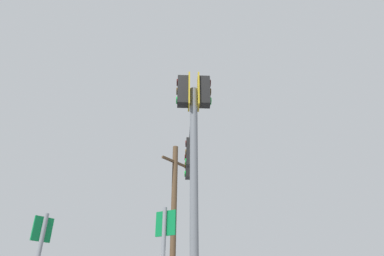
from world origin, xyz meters
The scene contains 2 objects.
signal_mast_assembly centered at (-1.00, -1.28, 5.28)m, with size 3.82×2.74×7.37m.
utility_pole_wooden centered at (-8.13, -6.65, 4.94)m, with size 2.02×0.46×9.63m.
Camera 1 is at (6.15, 2.95, 1.69)m, focal length 30.48 mm.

